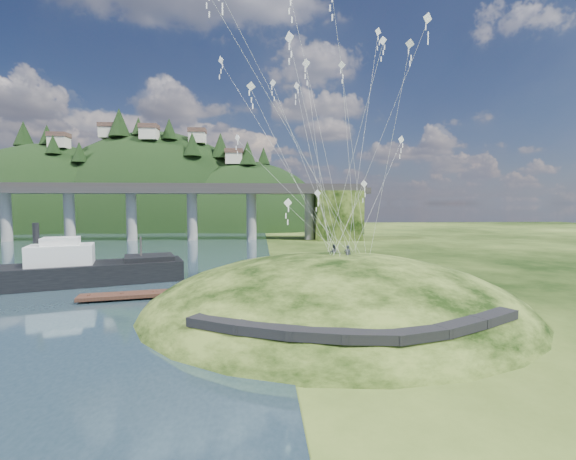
{
  "coord_description": "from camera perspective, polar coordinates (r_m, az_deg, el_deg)",
  "views": [
    {
      "loc": [
        1.16,
        -32.41,
        9.66
      ],
      "look_at": [
        4.0,
        6.0,
        7.0
      ],
      "focal_mm": 24.0,
      "sensor_mm": 36.0,
      "label": 1
    }
  ],
  "objects": [
    {
      "name": "kite_flyers",
      "position": [
        37.03,
        7.55,
        -2.15
      ],
      "size": [
        1.56,
        3.04,
        1.79
      ],
      "color": "#272C34",
      "rests_on": "ground"
    },
    {
      "name": "ground",
      "position": [
        33.84,
        -6.17,
        -12.66
      ],
      "size": [
        320.0,
        320.0,
        0.0
      ],
      "primitive_type": "plane",
      "color": "black",
      "rests_on": "ground"
    },
    {
      "name": "far_ridge",
      "position": [
        161.83,
        -20.27,
        -2.36
      ],
      "size": [
        153.0,
        70.0,
        94.5
      ],
      "color": "black",
      "rests_on": "ground"
    },
    {
      "name": "kite_swarm",
      "position": [
        36.42,
        3.89,
        21.55
      ],
      "size": [
        18.87,
        17.1,
        18.81
      ],
      "color": "white",
      "rests_on": "ground"
    },
    {
      "name": "footpath",
      "position": [
        24.72,
        11.09,
        -13.97
      ],
      "size": [
        22.29,
        5.84,
        0.83
      ],
      "color": "black",
      "rests_on": "ground"
    },
    {
      "name": "work_barge",
      "position": [
        52.25,
        -27.74,
        -5.08
      ],
      "size": [
        22.06,
        12.29,
        7.46
      ],
      "color": "black",
      "rests_on": "ground"
    },
    {
      "name": "bridge",
      "position": [
        106.14,
        -19.36,
        3.75
      ],
      "size": [
        160.0,
        11.0,
        15.0
      ],
      "color": "#2D2B2B",
      "rests_on": "ground"
    },
    {
      "name": "wooden_dock",
      "position": [
        42.25,
        -19.29,
        -8.87
      ],
      "size": [
        14.3,
        4.98,
        1.01
      ],
      "color": "#361E16",
      "rests_on": "ground"
    },
    {
      "name": "grass_hill",
      "position": [
        36.82,
        6.88,
        -13.72
      ],
      "size": [
        36.0,
        32.0,
        13.0
      ],
      "color": "black",
      "rests_on": "ground"
    }
  ]
}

